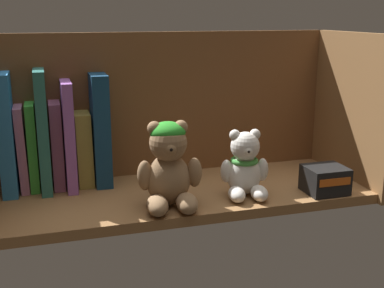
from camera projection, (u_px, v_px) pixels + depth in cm
name	position (u px, v px, depth cm)	size (l,w,h in cm)	color
shelf_board	(184.00, 195.00, 103.15)	(74.05, 26.58, 2.00)	olive
shelf_back_panel	(167.00, 108.00, 111.99)	(76.45, 1.20, 33.60)	brown
shelf_side_panel_right	(350.00, 110.00, 109.55)	(1.60, 28.98, 33.60)	olive
book_0	(7.00, 132.00, 100.65)	(2.94, 13.34, 24.37)	#2C7AC2
book_1	(22.00, 148.00, 102.24)	(1.68, 9.81, 17.58)	#BF7398
book_2	(33.00, 146.00, 102.76)	(1.82, 9.30, 17.98)	green
book_3	(43.00, 129.00, 102.52)	(2.14, 14.78, 24.81)	#2B6F67
book_4	(57.00, 144.00, 104.07)	(2.27, 9.87, 18.06)	#A0577A
book_5	(68.00, 133.00, 104.21)	(2.06, 14.91, 22.39)	#9F5EBE
book_6	(83.00, 148.00, 105.88)	(3.17, 9.24, 15.56)	olive
book_7	(100.00, 129.00, 105.87)	(3.42, 11.66, 23.47)	navy
teddy_bear_larger	(169.00, 167.00, 93.01)	(12.03, 12.32, 16.36)	#93704C
teddy_bear_smaller	(245.00, 168.00, 99.01)	(9.95, 10.31, 13.43)	white
small_product_box	(325.00, 180.00, 101.32)	(8.06, 7.40, 5.42)	black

